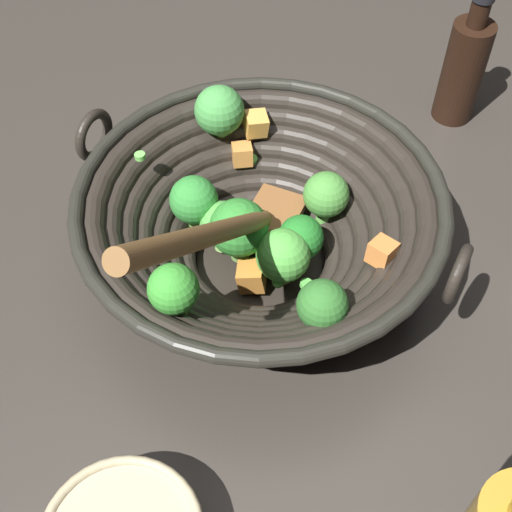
% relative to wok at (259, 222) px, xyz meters
% --- Properties ---
extents(ground_plane, '(4.00, 4.00, 0.00)m').
position_rel_wok_xyz_m(ground_plane, '(0.00, 0.00, -0.07)').
color(ground_plane, '#332D28').
extents(wok, '(0.35, 0.36, 0.26)m').
position_rel_wok_xyz_m(wok, '(0.00, 0.00, 0.00)').
color(wok, black).
rests_on(wok, ground).
extents(soy_sauce_bottle, '(0.05, 0.05, 0.17)m').
position_rel_wok_xyz_m(soy_sauce_bottle, '(0.28, 0.19, -0.00)').
color(soy_sauce_bottle, black).
rests_on(soy_sauce_bottle, ground).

